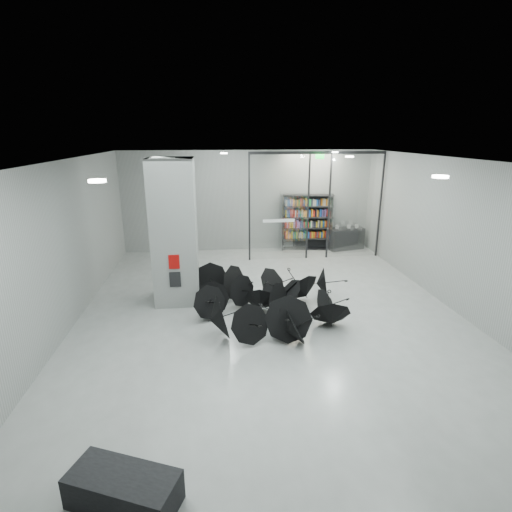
{
  "coord_description": "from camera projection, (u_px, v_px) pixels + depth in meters",
  "views": [
    {
      "loc": [
        -1.43,
        -8.65,
        4.58
      ],
      "look_at": [
        -0.3,
        1.5,
        1.4
      ],
      "focal_mm": 27.48,
      "sensor_mm": 36.0,
      "label": 1
    }
  ],
  "objects": [
    {
      "name": "room",
      "position": [
        276.0,
        214.0,
        8.87
      ],
      "size": [
        14.0,
        14.02,
        4.01
      ],
      "color": "gray",
      "rests_on": "ground"
    },
    {
      "name": "column",
      "position": [
        175.0,
        232.0,
        10.76
      ],
      "size": [
        1.2,
        1.2,
        4.0
      ],
      "primitive_type": "cube",
      "color": "slate",
      "rests_on": "ground"
    },
    {
      "name": "fire_cabinet",
      "position": [
        174.0,
        262.0,
        10.36
      ],
      "size": [
        0.28,
        0.04,
        0.38
      ],
      "primitive_type": "cube",
      "color": "#A50A07",
      "rests_on": "column"
    },
    {
      "name": "info_panel",
      "position": [
        175.0,
        280.0,
        10.51
      ],
      "size": [
        0.3,
        0.03,
        0.42
      ],
      "primitive_type": "cube",
      "color": "black",
      "rests_on": "column"
    },
    {
      "name": "exit_sign",
      "position": [
        320.0,
        157.0,
        13.86
      ],
      "size": [
        0.3,
        0.06,
        0.15
      ],
      "primitive_type": "cube",
      "color": "#0CE533",
      "rests_on": "room"
    },
    {
      "name": "glass_partition",
      "position": [
        316.0,
        202.0,
        14.54
      ],
      "size": [
        5.06,
        0.08,
        4.0
      ],
      "color": "silver",
      "rests_on": "ground"
    },
    {
      "name": "bench",
      "position": [
        124.0,
        489.0,
        5.02
      ],
      "size": [
        1.55,
        1.11,
        0.46
      ],
      "primitive_type": "cube",
      "rotation": [
        0.0,
        0.0,
        -0.39
      ],
      "color": "black",
      "rests_on": "ground"
    },
    {
      "name": "bookshelf",
      "position": [
        307.0,
        222.0,
        16.04
      ],
      "size": [
        2.1,
        0.74,
        2.27
      ],
      "primitive_type": null,
      "rotation": [
        0.0,
        0.0,
        -0.16
      ],
      "color": "black",
      "rests_on": "ground"
    },
    {
      "name": "shop_counter",
      "position": [
        346.0,
        239.0,
        16.23
      ],
      "size": [
        1.57,
        0.91,
        0.88
      ],
      "primitive_type": "cube",
      "rotation": [
        0.0,
        0.0,
        0.23
      ],
      "color": "black",
      "rests_on": "ground"
    },
    {
      "name": "umbrella_cluster",
      "position": [
        267.0,
        306.0,
        10.18
      ],
      "size": [
        4.3,
        4.01,
        1.32
      ],
      "color": "black",
      "rests_on": "ground"
    }
  ]
}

